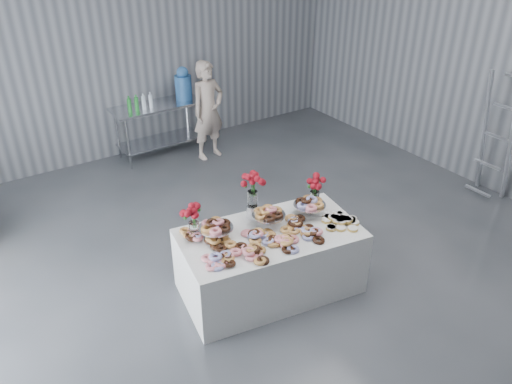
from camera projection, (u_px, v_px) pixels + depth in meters
ground at (286, 294)px, 5.52m from camera, size 9.00×9.00×0.00m
room_walls at (264, 57)px, 4.13m from camera, size 8.04×9.04×4.02m
display_table at (270, 261)px, 5.42m from camera, size 2.04×1.30×0.75m
prep_table at (159, 121)px, 8.36m from camera, size 1.50×0.60×0.90m
donut_mounds at (273, 231)px, 5.18m from camera, size 1.91×1.08×0.09m
cake_stand_left at (216, 226)px, 5.09m from camera, size 0.36×0.36×0.17m
cake_stand_mid at (269, 213)px, 5.31m from camera, size 0.36×0.36×0.17m
cake_stand_right at (310, 203)px, 5.48m from camera, size 0.36×0.36×0.17m
danish_pile at (339, 219)px, 5.36m from camera, size 0.48×0.48×0.11m
bouquet_left at (193, 213)px, 5.02m from camera, size 0.26×0.26×0.42m
bouquet_right at (315, 182)px, 5.58m from camera, size 0.26×0.26×0.42m
bouquet_center at (252, 187)px, 5.31m from camera, size 0.26×0.26×0.57m
water_jug at (183, 85)px, 8.33m from camera, size 0.28×0.28×0.55m
drink_bottles at (140, 102)px, 7.92m from camera, size 0.54×0.08×0.27m
person at (208, 111)px, 8.20m from camera, size 0.65×0.48×1.64m
stepladder at (497, 137)px, 6.97m from camera, size 0.58×0.47×1.89m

